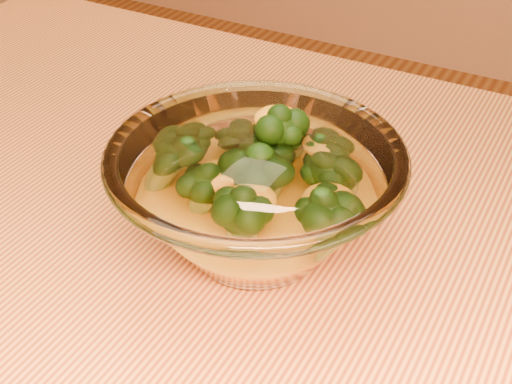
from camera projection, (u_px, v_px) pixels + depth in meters
glass_bowl at (256, 197)px, 0.51m from camera, size 0.21×0.21×0.09m
cheese_sauce at (256, 219)px, 0.52m from camera, size 0.12×0.12×0.03m
broccoli_heap at (260, 176)px, 0.51m from camera, size 0.16×0.13×0.08m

